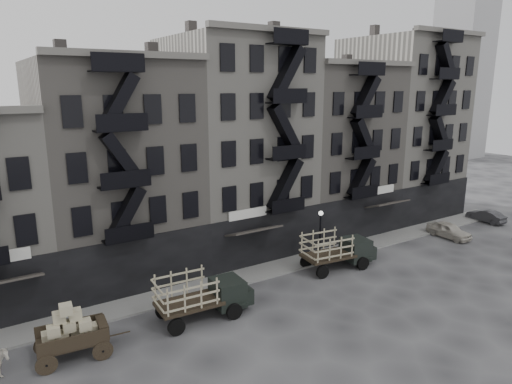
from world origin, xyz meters
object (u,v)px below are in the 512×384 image
stake_truck_west (202,292)px  car_far (486,216)px  stake_truck_east (337,247)px  wagon (69,327)px  pedestrian_mid (222,290)px  car_east (449,230)px

stake_truck_west → car_far: 32.67m
car_far → stake_truck_east: bearing=3.3°
stake_truck_east → car_far: stake_truck_east is taller
wagon → car_far: (39.96, 2.07, -1.12)m
stake_truck_west → pedestrian_mid: stake_truck_west is taller
stake_truck_east → car_far: 20.80m
wagon → car_east: (32.54, 1.13, -1.05)m
stake_truck_east → pedestrian_mid: size_ratio=3.69×
car_far → pedestrian_mid: (-30.59, -0.75, 0.20)m
stake_truck_east → car_far: size_ratio=1.60×
wagon → pedestrian_mid: wagon is taller
car_east → stake_truck_west: bearing=-176.7°
stake_truck_east → wagon: bearing=-168.9°
stake_truck_west → car_east: size_ratio=1.45×
wagon → car_east: size_ratio=0.93×
stake_truck_west → stake_truck_east: (11.83, 1.26, 0.01)m
stake_truck_east → pedestrian_mid: (-9.83, -0.04, -0.84)m
stake_truck_west → car_far: stake_truck_west is taller
wagon → pedestrian_mid: (9.37, 1.32, -0.93)m
wagon → car_far: 40.03m
stake_truck_east → car_far: bearing=9.0°
wagon → car_east: bearing=7.3°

